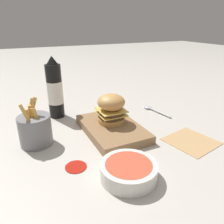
# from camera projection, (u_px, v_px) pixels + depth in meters

# --- Properties ---
(ground_plane) EXTENTS (6.00, 6.00, 0.00)m
(ground_plane) POSITION_uv_depth(u_px,v_px,m) (125.00, 126.00, 0.84)
(ground_plane) COLOR #B7B2A8
(serving_board) EXTENTS (0.28, 0.18, 0.03)m
(serving_board) POSITION_uv_depth(u_px,v_px,m) (112.00, 129.00, 0.79)
(serving_board) COLOR olive
(serving_board) RESTS_ON ground_plane
(burger) EXTENTS (0.10, 0.10, 0.11)m
(burger) POSITION_uv_depth(u_px,v_px,m) (111.00, 108.00, 0.79)
(burger) COLOR tan
(burger) RESTS_ON serving_board
(ketchup_bottle) EXTENTS (0.06, 0.06, 0.25)m
(ketchup_bottle) POSITION_uv_depth(u_px,v_px,m) (55.00, 90.00, 0.89)
(ketchup_bottle) COLOR black
(ketchup_bottle) RESTS_ON ground_plane
(fries_basket) EXTENTS (0.10, 0.10, 0.16)m
(fries_basket) POSITION_uv_depth(u_px,v_px,m) (35.00, 129.00, 0.70)
(fries_basket) COLOR slate
(fries_basket) RESTS_ON ground_plane
(side_bowl) EXTENTS (0.15, 0.15, 0.04)m
(side_bowl) POSITION_uv_depth(u_px,v_px,m) (129.00, 171.00, 0.56)
(side_bowl) COLOR silver
(side_bowl) RESTS_ON ground_plane
(spoon) EXTENTS (0.16, 0.04, 0.01)m
(spoon) POSITION_uv_depth(u_px,v_px,m) (151.00, 109.00, 0.99)
(spoon) COLOR #B2B2B7
(spoon) RESTS_ON ground_plane
(ketchup_puddle) EXTENTS (0.06, 0.06, 0.00)m
(ketchup_puddle) POSITION_uv_depth(u_px,v_px,m) (76.00, 167.00, 0.60)
(ketchup_puddle) COLOR #B21E14
(ketchup_puddle) RESTS_ON ground_plane
(parchment_square) EXTENTS (0.17, 0.17, 0.00)m
(parchment_square) POSITION_uv_depth(u_px,v_px,m) (191.00, 141.00, 0.73)
(parchment_square) COLOR tan
(parchment_square) RESTS_ON ground_plane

